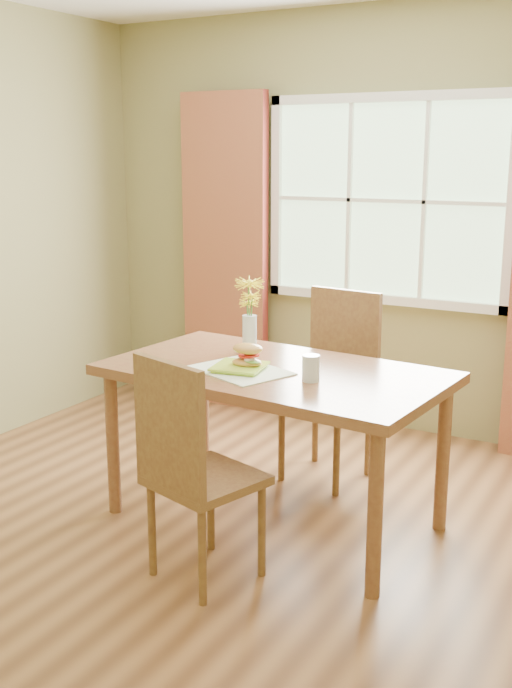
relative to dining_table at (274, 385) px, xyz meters
The scene contains 11 objects.
room 0.70m from the dining_table, 101.05° to the right, with size 4.24×3.84×2.74m.
window 1.80m from the dining_table, 91.80° to the left, with size 1.62×0.06×1.32m.
curtain_left 1.98m from the dining_table, 128.31° to the left, with size 0.65×0.08×2.20m, color maroon.
dining_table is the anchor object (origin of this frame).
chair_near 0.72m from the dining_table, 92.04° to the right, with size 0.52×0.52×1.00m.
chair_far 0.72m from the dining_table, 89.11° to the left, with size 0.49×0.49×1.06m.
placemat 0.19m from the dining_table, 135.30° to the right, with size 0.45×0.33×0.01m, color #E4EDC9.
plate 0.20m from the dining_table, 137.95° to the right, with size 0.23×0.23×0.01m, color #ABDC37.
croissant_sandwich 0.20m from the dining_table, 137.87° to the right, with size 0.17×0.12×0.11m.
water_glass 0.30m from the dining_table, 24.14° to the right, with size 0.08×0.08×0.12m.
flower_vase 0.49m from the dining_table, 137.99° to the left, with size 0.16×0.16×0.39m.
Camera 1 is at (1.79, -3.04, 1.81)m, focal length 42.00 mm.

